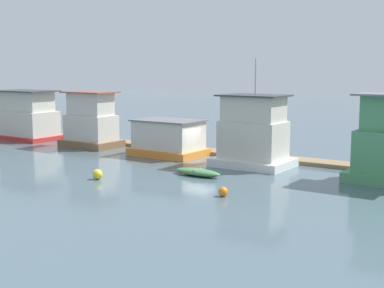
{
  "coord_description": "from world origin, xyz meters",
  "views": [
    {
      "loc": [
        23.34,
        -35.42,
        7.35
      ],
      "look_at": [
        0.0,
        -1.0,
        1.4
      ],
      "focal_mm": 50.0,
      "sensor_mm": 36.0,
      "label": 1
    }
  ],
  "objects": [
    {
      "name": "buoy_yellow",
      "position": [
        -1.4,
        -10.13,
        0.34
      ],
      "size": [
        0.68,
        0.68,
        0.68
      ],
      "primitive_type": "sphere",
      "color": "yellow",
      "rests_on": "ground_plane"
    },
    {
      "name": "buoy_orange",
      "position": [
        7.96,
        -9.55,
        0.28
      ],
      "size": [
        0.56,
        0.56,
        0.56
      ],
      "primitive_type": "sphere",
      "color": "orange",
      "rests_on": "ground_plane"
    },
    {
      "name": "houseboat_red",
      "position": [
        -21.66,
        0.48,
        2.3
      ],
      "size": [
        6.79,
        4.19,
        5.05
      ],
      "color": "red",
      "rests_on": "ground_plane"
    },
    {
      "name": "ground_plane",
      "position": [
        0.0,
        0.0,
        0.0
      ],
      "size": [
        200.0,
        200.0,
        0.0
      ],
      "primitive_type": "plane",
      "color": "#475B66"
    },
    {
      "name": "dock_walkway",
      "position": [
        0.0,
        3.31,
        0.15
      ],
      "size": [
        59.6,
        2.03,
        0.3
      ],
      "primitive_type": "cube",
      "color": "#846B4C",
      "rests_on": "ground_plane"
    },
    {
      "name": "dinghy_green",
      "position": [
        3.48,
        -5.45,
        0.25
      ],
      "size": [
        3.6,
        1.2,
        0.5
      ],
      "color": "#47844C",
      "rests_on": "ground_plane"
    },
    {
      "name": "houseboat_white",
      "position": [
        4.92,
        -0.12,
        2.42
      ],
      "size": [
        5.61,
        4.16,
        8.03
      ],
      "color": "white",
      "rests_on": "ground_plane"
    },
    {
      "name": "houseboat_orange",
      "position": [
        -3.31,
        0.35,
        1.45
      ],
      "size": [
        5.93,
        4.18,
        3.04
      ],
      "color": "orange",
      "rests_on": "ground_plane"
    },
    {
      "name": "houseboat_brown",
      "position": [
        -12.23,
        0.25,
        2.27
      ],
      "size": [
        5.29,
        3.62,
        5.17
      ],
      "color": "brown",
      "rests_on": "ground_plane"
    }
  ]
}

